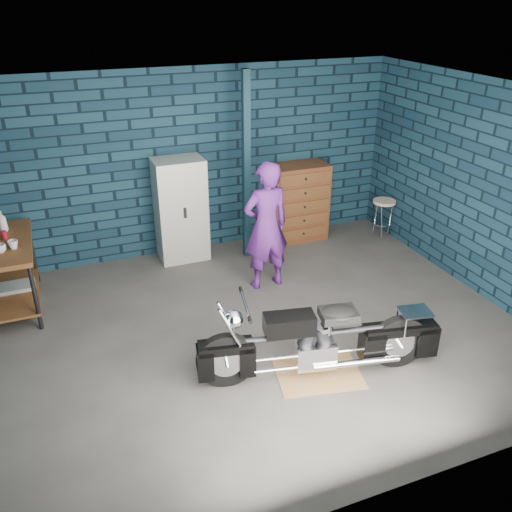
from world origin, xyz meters
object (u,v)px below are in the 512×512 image
Objects in this scene: locker at (181,210)px; tool_chest at (298,203)px; motorcycle at (320,336)px; storage_bin at (19,294)px; shop_stool at (382,219)px; person at (266,226)px; workbench at (12,275)px.

locker reaches higher than tool_chest.
storage_bin is (-2.91, 2.68, -0.34)m from motorcycle.
motorcycle is at bearing -133.17° from shop_stool.
tool_chest is at bearing 7.06° from storage_bin.
person reaches higher than locker.
shop_stool is (3.14, -0.50, -0.43)m from locker.
locker reaches higher than workbench.
workbench is 3.90m from motorcycle.
workbench is at bearing 150.18° from motorcycle.
shop_stool is (5.44, 0.02, 0.19)m from storage_bin.
shop_stool is (2.32, 0.74, -0.54)m from person.
workbench is at bearing -164.98° from locker.
tool_chest is (1.26, 3.20, 0.13)m from motorcycle.
person is at bearing -130.32° from tool_chest.
tool_chest is (4.19, 0.62, 0.15)m from workbench.
motorcycle is 3.97m from storage_bin.
motorcycle is (2.93, -2.58, 0.02)m from workbench.
person is at bearing -11.06° from workbench.
workbench is 5.46m from shop_stool.
storage_bin is 5.44m from shop_stool.
workbench is 0.34m from storage_bin.
locker is (-0.82, 1.24, -0.11)m from person.
person is 1.64m from tool_chest.
storage_bin is 0.35× the size of tool_chest.
shop_stool is at bearing 0.18° from storage_bin.
workbench is at bearing -171.56° from tool_chest.
shop_stool is at bearing 58.37° from motorcycle.
person is 1.42× the size of tool_chest.
shop_stool is at bearing -165.88° from person.
workbench is 0.93× the size of locker.
motorcycle is at bearing 80.34° from person.
locker reaches higher than motorcycle.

